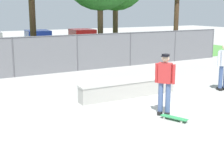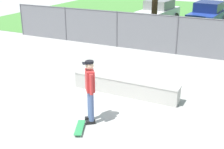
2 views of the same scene
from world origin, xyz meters
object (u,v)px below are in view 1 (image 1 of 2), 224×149
object	(u,v)px
concrete_ledge	(129,89)
skateboard	(174,118)
car_blue	(38,42)
bystander	(224,65)
skateboarder	(165,81)
car_red	(83,40)

from	to	relation	value
concrete_ledge	skateboard	distance (m)	2.72
car_blue	bystander	world-z (taller)	bystander
skateboarder	skateboard	xyz separation A→B (m)	(-0.05, -0.53, -0.96)
car_red	car_blue	bearing A→B (deg)	174.32
car_red	bystander	xyz separation A→B (m)	(-0.13, -13.67, 0.17)
car_red	bystander	size ratio (longest dim) A/B	2.39
skateboard	bystander	distance (m)	4.37
skateboard	bystander	xyz separation A→B (m)	(3.89, 1.75, 0.94)
concrete_ledge	bystander	xyz separation A→B (m)	(3.73, -0.96, 0.70)
car_blue	bystander	xyz separation A→B (m)	(3.20, -14.00, 0.17)
car_red	bystander	distance (m)	13.67
bystander	concrete_ledge	bearing A→B (deg)	165.61
car_red	skateboard	bearing A→B (deg)	-104.63
concrete_ledge	bystander	world-z (taller)	bystander
skateboard	car_red	bearing A→B (deg)	75.37
concrete_ledge	car_blue	distance (m)	13.07
car_red	bystander	world-z (taller)	bystander
concrete_ledge	car_blue	world-z (taller)	car_blue
car_blue	skateboarder	bearing A→B (deg)	-92.42
car_blue	car_red	xyz separation A→B (m)	(3.33, -0.33, 0.00)
skateboarder	skateboard	distance (m)	1.10
concrete_ledge	car_red	distance (m)	13.30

